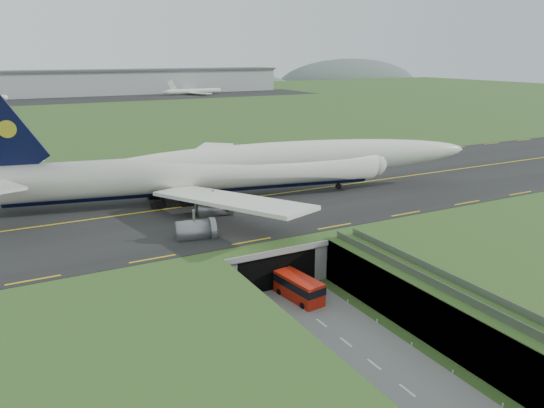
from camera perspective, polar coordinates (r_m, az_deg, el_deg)
ground at (r=67.76m, az=3.93°, el=-11.73°), size 900.00×900.00×0.00m
airfield_deck at (r=66.42m, az=3.98°, el=-9.43°), size 800.00×800.00×6.00m
trench_road at (r=62.29m, az=7.68°, el=-14.40°), size 12.00×75.00×0.20m
taxiway at (r=93.18m, az=-6.76°, el=0.04°), size 800.00×44.00×0.18m
tunnel_portal at (r=79.80m, az=-2.38°, el=-4.69°), size 17.00×22.30×6.00m
guideway at (r=59.50m, az=23.48°, el=-11.50°), size 3.00×53.00×7.05m
jumbo_jet at (r=95.53m, az=-3.94°, el=3.80°), size 93.55×59.61×20.10m
shuttle_tram at (r=70.50m, az=2.90°, el=-9.00°), size 3.83×7.96×3.12m
cargo_terminal at (r=352.03m, az=-23.29°, el=11.82°), size 320.00×67.00×15.60m
distant_hills at (r=491.59m, az=-16.96°, el=11.11°), size 700.00×91.00×60.00m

